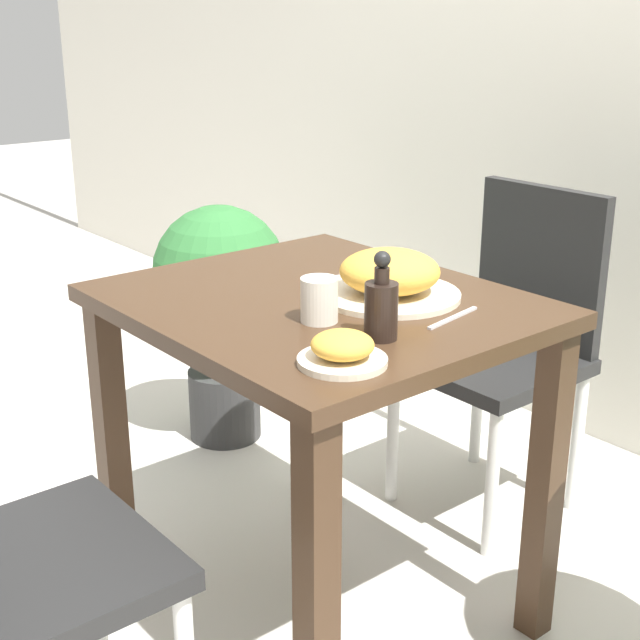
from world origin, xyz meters
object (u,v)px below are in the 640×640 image
chair_far (510,332)px  potted_plant_left (221,292)px  drink_cup (319,300)px  food_plate (390,276)px  side_plate (342,350)px  sauce_bottle (381,306)px

chair_far → potted_plant_left: (-0.82, -0.40, -0.00)m
chair_far → drink_cup: 0.90m
food_plate → potted_plant_left: size_ratio=0.39×
drink_cup → potted_plant_left: size_ratio=0.11×
side_plate → potted_plant_left: bearing=155.9°
side_plate → drink_cup: drink_cup is taller
sauce_bottle → potted_plant_left: (-1.15, 0.40, -0.33)m
sauce_bottle → chair_far: bearing=112.2°
food_plate → potted_plant_left: (-0.98, 0.22, -0.31)m
chair_far → food_plate: (0.16, -0.62, 0.31)m
drink_cup → sauce_bottle: bearing=10.2°
side_plate → food_plate: bearing=124.5°
chair_far → side_plate: size_ratio=5.74×
chair_far → side_plate: 1.05m
chair_far → food_plate: size_ratio=2.98×
side_plate → potted_plant_left: size_ratio=0.20×
potted_plant_left → food_plate: bearing=-12.4°
food_plate → side_plate: 0.39m
drink_cup → sauce_bottle: size_ratio=0.53×
drink_cup → food_plate: bearing=96.7°
food_plate → sauce_bottle: (0.17, -0.18, 0.02)m
potted_plant_left → chair_far: bearing=25.9°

